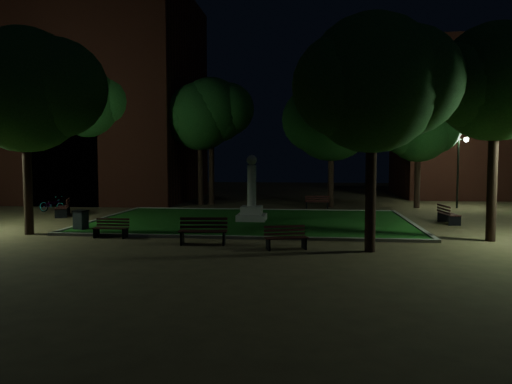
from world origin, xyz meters
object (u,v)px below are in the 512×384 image
Objects in this scene: bench_right_side at (448,215)px; bicycle at (52,204)px; bench_far_side at (317,202)px; bench_near_left at (203,232)px; bench_west_near at (111,229)px; trash_bin at (81,220)px; bench_near_right at (286,238)px; monument at (252,203)px; bench_left_side at (64,208)px.

bench_right_side is 0.95× the size of bicycle.
bench_far_side is at bearing 38.01° from bench_right_side.
bench_west_near is at bearing 159.29° from bench_near_left.
bicycle is at bearing 126.47° from trash_bin.
monument is at bearing 88.32° from bench_near_right.
bench_right_side is (19.68, -0.72, -0.03)m from bench_left_side.
bench_left_side is at bearing 135.17° from bench_near_left.
bench_far_side is 0.84× the size of bicycle.
bench_west_near is 2.59m from trash_bin.
bench_near_left is 13.82m from bench_far_side.
monument is 3.58× the size of trash_bin.
bench_near_left reaches higher than trash_bin.
bench_far_side is at bearing 90.97° from bench_left_side.
monument is at bearing 28.08° from trash_bin.
bench_west_near is 0.79× the size of bicycle.
trash_bin is (-2.03, 1.60, 0.10)m from bench_west_near.
trash_bin reaches higher than bench_far_side.
bench_near_left is 6.54m from trash_bin.
bench_right_side is at bearing 14.24° from trash_bin.
bench_near_right is 0.88× the size of bicycle.
bench_right_side is (9.39, 0.43, -0.53)m from monument.
bench_near_right is 14.81m from bench_left_side.
bench_far_side is 14.66m from trash_bin.
bench_left_side is 19.69m from bench_right_side.
bench_left_side is (-10.29, 1.15, -0.50)m from monument.
bench_far_side is at bearing 66.26° from bench_near_left.
bench_near_left is 11.95m from bench_left_side.
bench_near_right is 10.48m from bench_right_side.
bicycle is at bearing 77.02° from bench_right_side.
bicycle reaches higher than bench_near_right.
bench_left_side reaches higher than bench_near_left.
bench_near_left reaches higher than bench_far_side.
bench_far_side is 15.68m from bicycle.
bench_right_side is at bearing 130.68° from bench_far_side.
bench_near_left is 1.07× the size of bench_right_side.
bench_near_right is 7.20m from bench_west_near.
bench_right_side reaches higher than bench_near_right.
bench_far_side is (1.21, 13.82, 0.00)m from bench_near_right.
trash_bin is at bearing 141.99° from bench_near_right.
bicycle is at bearing 10.45° from bench_far_side.
bench_near_left is at bearing 29.36° from bench_left_side.
bench_near_right is 17.26m from bicycle.
bench_near_right reaches higher than bench_west_near.
trash_bin is (-9.03, 3.32, 0.07)m from bench_near_right.
bench_near_left is 14.44m from bicycle.
bicycle is (-4.99, 6.75, 0.01)m from trash_bin.
bench_left_side is at bearing 81.84° from bench_right_side.
bench_near_left is 2.01× the size of trash_bin.
bench_left_side is at bearing -126.78° from bicycle.
monument is 2.14× the size of bench_far_side.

